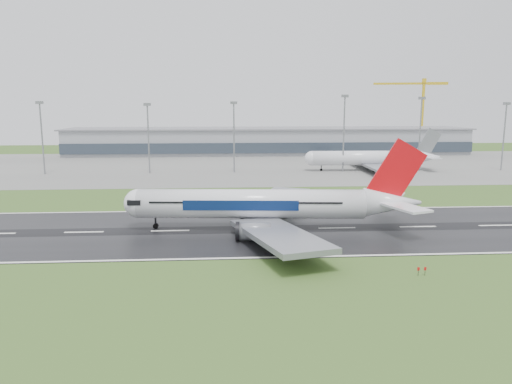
{
  "coord_description": "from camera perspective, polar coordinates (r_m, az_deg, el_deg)",
  "views": [
    {
      "loc": [
        -26.87,
        -111.63,
        29.25
      ],
      "look_at": [
        -18.85,
        12.0,
        7.0
      ],
      "focal_mm": 33.85,
      "sensor_mm": 36.0,
      "label": 1
    }
  ],
  "objects": [
    {
      "name": "floodmast_5",
      "position": [
        246.92,
        27.23,
        5.7
      ],
      "size": [
        0.64,
        0.64,
        29.51
      ],
      "primitive_type": "cylinder",
      "color": "gray",
      "rests_on": "ground"
    },
    {
      "name": "terminal",
      "position": [
        298.64,
        1.47,
        6.0
      ],
      "size": [
        240.0,
        36.0,
        15.0
      ],
      "primitive_type": "cube",
      "color": "gray",
      "rests_on": "ground"
    },
    {
      "name": "tower_crane",
      "position": [
        337.44,
        19.04,
        8.6
      ],
      "size": [
        46.71,
        11.28,
        46.28
      ],
      "primitive_type": null,
      "rotation": [
        0.0,
        0.0,
        -0.19
      ],
      "color": "gold",
      "rests_on": "ground"
    },
    {
      "name": "floodmast_2",
      "position": [
        212.16,
        -2.62,
        6.3
      ],
      "size": [
        0.64,
        0.64,
        29.83
      ],
      "primitive_type": "cylinder",
      "color": "gray",
      "rests_on": "ground"
    },
    {
      "name": "runway",
      "position": [
        118.48,
        9.54,
        -4.23
      ],
      "size": [
        400.0,
        45.0,
        0.1
      ],
      "primitive_type": "cube",
      "color": "black",
      "rests_on": "ground"
    },
    {
      "name": "floodmast_4",
      "position": [
        229.31,
        18.79,
        6.32
      ],
      "size": [
        0.64,
        0.64,
        31.87
      ],
      "primitive_type": "cylinder",
      "color": "gray",
      "rests_on": "ground"
    },
    {
      "name": "ground",
      "position": [
        118.49,
        9.54,
        -4.25
      ],
      "size": [
        520.0,
        520.0,
        0.0
      ],
      "primitive_type": "plane",
      "color": "#32511E",
      "rests_on": "ground"
    },
    {
      "name": "parked_airliner",
      "position": [
        224.85,
        13.37,
        4.82
      ],
      "size": [
        63.75,
        59.45,
        18.49
      ],
      "primitive_type": null,
      "rotation": [
        0.0,
        0.0,
        -0.01
      ],
      "color": "silver",
      "rests_on": "apron"
    },
    {
      "name": "floodmast_3",
      "position": [
        218.48,
        10.33,
        6.64
      ],
      "size": [
        0.64,
        0.64,
        32.75
      ],
      "primitive_type": "cylinder",
      "color": "gray",
      "rests_on": "ground"
    },
    {
      "name": "main_airliner",
      "position": [
        113.78,
        1.9,
        0.69
      ],
      "size": [
        75.68,
        72.62,
        20.78
      ],
      "primitive_type": null,
      "rotation": [
        0.0,
        0.0,
        -0.08
      ],
      "color": "silver",
      "rests_on": "runway"
    },
    {
      "name": "apron",
      "position": [
        239.94,
        2.75,
        3.18
      ],
      "size": [
        400.0,
        130.0,
        0.08
      ],
      "primitive_type": "cube",
      "color": "slate",
      "rests_on": "ground"
    },
    {
      "name": "floodmast_0",
      "position": [
        225.89,
        -23.94,
        5.68
      ],
      "size": [
        0.64,
        0.64,
        29.89
      ],
      "primitive_type": "cylinder",
      "color": "gray",
      "rests_on": "ground"
    },
    {
      "name": "floodmast_1",
      "position": [
        214.67,
        -12.58,
        6.02
      ],
      "size": [
        0.64,
        0.64,
        29.13
      ],
      "primitive_type": "cylinder",
      "color": "gray",
      "rests_on": "ground"
    }
  ]
}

